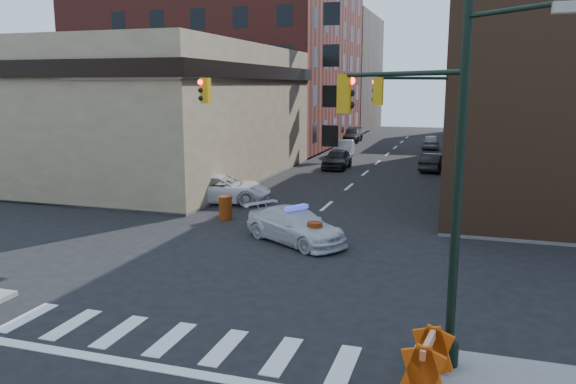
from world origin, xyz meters
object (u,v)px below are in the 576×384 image
Objects in this scene: parked_car_wnear at (337,159)px; barrel_bank at (225,208)px; barricade_se_a at (428,361)px; pedestrian_a at (186,190)px; barricade_nw_a at (182,195)px; pickup at (221,189)px; pedestrian_b at (163,184)px; barrel_road at (315,236)px; parked_car_wfar at (344,149)px; parked_car_enear at (433,162)px; police_car at (295,226)px.

parked_car_wnear reaches higher than barrel_bank.
barrel_bank is 16.51m from barricade_se_a.
barricade_nw_a is (-0.70, 0.90, -0.48)m from pedestrian_a.
pickup reaches higher than barrel_bank.
barrel_road is at bearing -56.17° from pedestrian_b.
pedestrian_a is 1.46× the size of barricade_nw_a.
parked_car_wfar is at bearing 88.93° from barricade_nw_a.
pedestrian_b is (-5.55, -22.22, 0.18)m from parked_car_wfar.
pedestrian_b reaches higher than barrel_bank.
parked_car_enear reaches higher than barrel_bank.
pickup reaches higher than barricade_nw_a.
pedestrian_a reaches higher than pedestrian_b.
parked_car_wnear is at bearing 23.54° from barricade_se_a.
parked_car_enear is 2.57× the size of pedestrian_b.
barrel_road is 0.96× the size of barrel_bank.
parked_car_wnear reaches higher than barrel_road.
parked_car_wfar is at bearing 79.64° from pedestrian_a.
pickup is 4.04m from barrel_bank.
barricade_se_a is (12.20, -16.46, -0.10)m from pickup.
parked_car_wnear is 3.25× the size of barricade_se_a.
police_car is 11.72m from barricade_se_a.
barrel_bank is at bearing -20.53° from barricade_nw_a.
parked_car_wnear is at bearing 100.33° from barrel_road.
barricade_se_a reaches higher than barrel_bank.
pedestrian_b is at bearing 149.50° from barrel_bank.
barricade_nw_a is at bearing 62.76° from parked_car_enear.
pedestrian_a is at bearing 50.69° from barricade_se_a.
pedestrian_a reaches higher than parked_car_wnear.
pedestrian_a is at bearing -103.90° from parked_car_wnear.
barrel_bank is at bearing 147.07° from barrel_road.
parked_car_enear is 21.08m from pedestrian_b.
parked_car_wfar is 25.23m from barrel_bank.
barricade_nw_a is (1.83, -1.23, -0.27)m from pedestrian_b.
barricade_se_a is (9.89, -38.10, -0.09)m from parked_car_wfar.
barrel_bank is at bearing -97.41° from parked_car_wfar.
barricade_se_a is at bearing -51.24° from barrel_bank.
parked_car_wfar is at bearing -29.94° from parked_car_enear.
barrel_bank is 3.72m from barricade_nw_a.
barrel_road is at bearing -86.66° from parked_car_wfar.
parked_car_wfar is (-0.99, 7.12, -0.01)m from parked_car_wnear.
barrel_bank is at bearing 46.27° from barricade_se_a.
pickup is 20.49m from barricade_se_a.
parked_car_wnear is 1.10× the size of parked_car_enear.
pickup is 1.37× the size of parked_car_enear.
pickup is at bearing 135.68° from barrel_road.
parked_car_enear is at bearing 65.61° from barrel_bank.
parked_car_enear is at bearing -47.89° from pickup.
parked_car_wfar is at bearing 97.06° from parked_car_wnear.
pedestrian_a reaches higher than parked_car_enear.
barrel_road is at bearing -148.01° from pickup.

